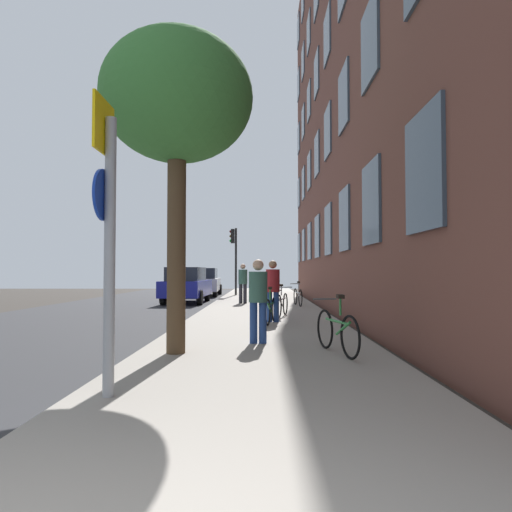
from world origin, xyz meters
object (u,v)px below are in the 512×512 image
at_px(bicycle_1, 271,309).
at_px(bicycle_3, 266,299).
at_px(pedestrian_1, 273,287).
at_px(pedestrian_0, 258,295).
at_px(car_0, 187,285).
at_px(bicycle_4, 298,296).
at_px(bicycle_2, 282,304).
at_px(pedestrian_2, 243,281).
at_px(sign_post, 108,225).
at_px(car_1, 204,282).
at_px(tree_near, 177,101).
at_px(traffic_light, 234,249).
at_px(bicycle_0, 337,330).

bearing_deg(bicycle_1, bicycle_3, 91.37).
bearing_deg(pedestrian_1, bicycle_3, 92.33).
distance_m(pedestrian_0, car_0, 12.53).
bearing_deg(bicycle_4, bicycle_3, -126.69).
bearing_deg(bicycle_2, pedestrian_2, 104.29).
distance_m(sign_post, car_1, 21.65).
bearing_deg(tree_near, traffic_light, 90.52).
height_order(bicycle_3, car_0, car_0).
height_order(bicycle_0, pedestrian_0, pedestrian_0).
bearing_deg(sign_post, bicycle_3, 80.68).
relative_size(sign_post, bicycle_0, 1.96).
height_order(bicycle_1, car_0, car_0).
height_order(sign_post, car_0, sign_post).
xyz_separation_m(bicycle_4, pedestrian_2, (-2.18, 1.29, 0.57)).
relative_size(bicycle_2, pedestrian_2, 0.99).
bearing_deg(bicycle_1, pedestrian_2, 98.08).
bearing_deg(car_0, traffic_light, 69.11).
bearing_deg(pedestrian_1, tree_near, -110.48).
bearing_deg(bicycle_3, car_1, 108.47).
relative_size(bicycle_0, bicycle_2, 1.01).
xyz_separation_m(tree_near, car_0, (-2.02, 13.10, -3.45)).
distance_m(bicycle_1, bicycle_3, 4.26).
distance_m(bicycle_4, car_1, 10.12).
height_order(traffic_light, car_0, traffic_light).
relative_size(tree_near, bicycle_1, 3.35).
distance_m(bicycle_3, pedestrian_0, 7.41).
xyz_separation_m(bicycle_2, pedestrian_1, (-0.31, -1.38, 0.55)).
bearing_deg(pedestrian_0, bicycle_2, 82.25).
relative_size(traffic_light, bicycle_0, 2.30).
bearing_deg(pedestrian_1, bicycle_0, -78.44).
height_order(tree_near, bicycle_1, tree_near).
bearing_deg(car_1, pedestrian_0, -79.48).
bearing_deg(pedestrian_0, car_0, 105.57).
xyz_separation_m(traffic_light, pedestrian_0, (1.50, -16.95, -1.68)).
bearing_deg(tree_near, pedestrian_2, 86.92).
relative_size(traffic_light, pedestrian_0, 2.42).
xyz_separation_m(bicycle_4, car_0, (-4.82, 3.00, 0.35)).
relative_size(pedestrian_2, car_1, 0.37).
bearing_deg(pedestrian_1, bicycle_1, -98.08).
relative_size(pedestrian_0, car_1, 0.35).
distance_m(bicycle_4, pedestrian_2, 2.60).
bearing_deg(car_0, bicycle_4, -31.87).
bearing_deg(traffic_light, bicycle_3, -79.92).
relative_size(bicycle_4, car_1, 0.38).
distance_m(bicycle_1, bicycle_4, 6.06).
distance_m(tree_near, bicycle_4, 11.15).
xyz_separation_m(bicycle_3, pedestrian_1, (0.16, -3.87, 0.55)).
distance_m(bicycle_2, bicycle_3, 2.53).
bearing_deg(pedestrian_2, traffic_light, 96.71).
distance_m(traffic_light, pedestrian_2, 6.83).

